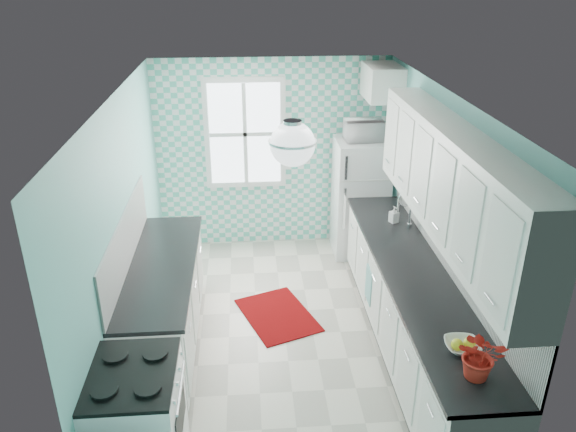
{
  "coord_description": "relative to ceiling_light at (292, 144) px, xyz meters",
  "views": [
    {
      "loc": [
        -0.35,
        -4.81,
        3.57
      ],
      "look_at": [
        0.05,
        0.25,
        1.25
      ],
      "focal_mm": 35.0,
      "sensor_mm": 36.0,
      "label": 1
    }
  ],
  "objects": [
    {
      "name": "base_cabinets_right",
      "position": [
        1.2,
        0.4,
        -1.87
      ],
      "size": [
        0.6,
        3.6,
        0.9
      ],
      "primitive_type": "cube",
      "color": "white",
      "rests_on": "floor"
    },
    {
      "name": "fruit_bowl",
      "position": [
        1.2,
        -0.76,
        -1.35
      ],
      "size": [
        0.28,
        0.28,
        0.07
      ],
      "primitive_type": "imported",
      "rotation": [
        0.0,
        0.0,
        -0.08
      ],
      "color": "white",
      "rests_on": "countertop_right"
    },
    {
      "name": "wall_front",
      "position": [
        0.0,
        -1.41,
        -1.07
      ],
      "size": [
        3.0,
        0.02,
        2.5
      ],
      "primitive_type": "cube",
      "color": "#6EC0B8",
      "rests_on": "floor"
    },
    {
      "name": "backsplash_right",
      "position": [
        1.49,
        0.4,
        -1.13
      ],
      "size": [
        0.02,
        3.6,
        0.51
      ],
      "primitive_type": "cube",
      "color": "white",
      "rests_on": "wall_right"
    },
    {
      "name": "sink",
      "position": [
        1.2,
        1.33,
        -1.39
      ],
      "size": [
        0.51,
        0.43,
        0.53
      ],
      "rotation": [
        0.0,
        0.0,
        0.04
      ],
      "color": "silver",
      "rests_on": "countertop_right"
    },
    {
      "name": "base_cabinets_left",
      "position": [
        -1.2,
        0.73,
        -1.87
      ],
      "size": [
        0.6,
        2.15,
        0.9
      ],
      "primitive_type": "cube",
      "color": "white",
      "rests_on": "floor"
    },
    {
      "name": "fridge",
      "position": [
        1.11,
        2.6,
        -1.56
      ],
      "size": [
        0.67,
        0.67,
        1.53
      ],
      "rotation": [
        0.0,
        0.0,
        -0.05
      ],
      "color": "white",
      "rests_on": "floor"
    },
    {
      "name": "upper_cabinet_fridge",
      "position": [
        1.3,
        2.63,
        -0.07
      ],
      "size": [
        0.4,
        0.74,
        0.4
      ],
      "primitive_type": "cube",
      "color": "white",
      "rests_on": "wall_right"
    },
    {
      "name": "floor",
      "position": [
        0.0,
        0.8,
        -2.33
      ],
      "size": [
        3.0,
        4.4,
        0.02
      ],
      "primitive_type": "cube",
      "color": "beige",
      "rests_on": "ground"
    },
    {
      "name": "ceiling",
      "position": [
        0.0,
        0.8,
        0.19
      ],
      "size": [
        3.0,
        4.4,
        0.02
      ],
      "primitive_type": "cube",
      "color": "white",
      "rests_on": "wall_back"
    },
    {
      "name": "rug",
      "position": [
        -0.06,
        1.15,
        -2.32
      ],
      "size": [
        0.96,
        1.13,
        0.02
      ],
      "primitive_type": "cube",
      "rotation": [
        0.0,
        0.0,
        0.36
      ],
      "color": "#770900",
      "rests_on": "floor"
    },
    {
      "name": "countertop_right",
      "position": [
        1.19,
        0.4,
        -1.4
      ],
      "size": [
        0.63,
        3.6,
        0.04
      ],
      "primitive_type": "cube",
      "color": "black",
      "rests_on": "base_cabinets_right"
    },
    {
      "name": "accent_wall",
      "position": [
        0.0,
        2.99,
        -1.07
      ],
      "size": [
        3.0,
        0.01,
        2.5
      ],
      "primitive_type": "cube",
      "color": "#54C5AC",
      "rests_on": "wall_back"
    },
    {
      "name": "wall_left",
      "position": [
        -1.51,
        0.8,
        -1.07
      ],
      "size": [
        0.02,
        4.4,
        2.5
      ],
      "primitive_type": "cube",
      "color": "#6EC0B8",
      "rests_on": "floor"
    },
    {
      "name": "wall_back",
      "position": [
        0.0,
        3.01,
        -1.07
      ],
      "size": [
        3.0,
        0.02,
        2.5
      ],
      "primitive_type": "cube",
      "color": "#6EC0B8",
      "rests_on": "floor"
    },
    {
      "name": "ceiling_light",
      "position": [
        0.0,
        0.0,
        0.0
      ],
      "size": [
        0.34,
        0.34,
        0.35
      ],
      "color": "silver",
      "rests_on": "ceiling"
    },
    {
      "name": "wall_right",
      "position": [
        1.51,
        0.8,
        -1.07
      ],
      "size": [
        0.02,
        4.4,
        2.5
      ],
      "primitive_type": "cube",
      "color": "#6EC0B8",
      "rests_on": "floor"
    },
    {
      "name": "potted_plant",
      "position": [
        1.2,
        -1.05,
        -1.2
      ],
      "size": [
        0.39,
        0.36,
        0.36
      ],
      "primitive_type": "imported",
      "rotation": [
        0.0,
        0.0,
        -0.26
      ],
      "color": "#AA0903",
      "rests_on": "countertop_right"
    },
    {
      "name": "dish_towel",
      "position": [
        0.89,
        0.93,
        -1.84
      ],
      "size": [
        0.06,
        0.25,
        0.38
      ],
      "primitive_type": "cube",
      "rotation": [
        0.0,
        0.0,
        0.17
      ],
      "color": "#58A99C",
      "rests_on": "base_cabinets_right"
    },
    {
      "name": "soap_bottle",
      "position": [
        1.25,
        1.47,
        -1.29
      ],
      "size": [
        0.11,
        0.11,
        0.18
      ],
      "primitive_type": "imported",
      "rotation": [
        0.0,
        0.0,
        0.42
      ],
      "color": "#7B9EAD",
      "rests_on": "countertop_right"
    },
    {
      "name": "microwave",
      "position": [
        1.11,
        2.6,
        -0.66
      ],
      "size": [
        0.47,
        0.33,
        0.26
      ],
      "primitive_type": "imported",
      "rotation": [
        0.0,
        0.0,
        3.17
      ],
      "color": "silver",
      "rests_on": "fridge"
    },
    {
      "name": "stove",
      "position": [
        -1.2,
        -0.83,
        -1.84
      ],
      "size": [
        0.62,
        0.77,
        0.93
      ],
      "rotation": [
        0.0,
        0.0,
        -0.02
      ],
      "color": "white",
      "rests_on": "floor"
    },
    {
      "name": "window",
      "position": [
        -0.35,
        2.96,
        -0.77
      ],
      "size": [
        1.04,
        0.05,
        1.44
      ],
      "color": "white",
      "rests_on": "wall_back"
    },
    {
      "name": "backsplash_left",
      "position": [
        -1.49,
        0.73,
        -1.13
      ],
      "size": [
        0.02,
        2.15,
        0.51
      ],
      "primitive_type": "cube",
      "color": "white",
      "rests_on": "wall_left"
    },
    {
      "name": "countertop_left",
      "position": [
        -1.19,
        0.73,
        -1.4
      ],
      "size": [
        0.63,
        2.15,
        0.04
      ],
      "primitive_type": "cube",
      "color": "black",
      "rests_on": "base_cabinets_left"
    },
    {
      "name": "upper_cabinets_right",
      "position": [
        1.33,
        0.2,
        -0.42
      ],
      "size": [
        0.33,
        3.2,
        0.9
      ],
      "primitive_type": "cube",
      "color": "white",
      "rests_on": "wall_right"
    }
  ]
}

